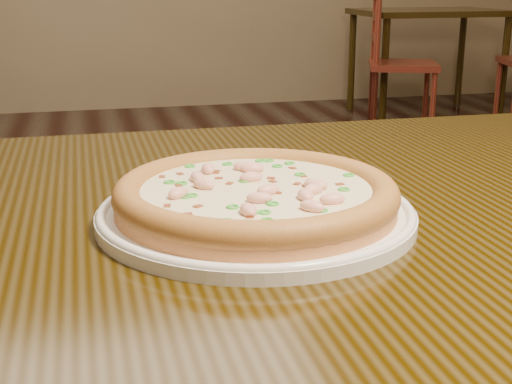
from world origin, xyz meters
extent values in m
cube|color=black|center=(-0.03, -0.31, 0.73)|extent=(1.20, 0.80, 0.04)
cylinder|color=white|center=(-0.15, -0.36, 0.76)|extent=(0.31, 0.31, 0.01)
torus|color=white|center=(-0.15, -0.36, 0.76)|extent=(0.31, 0.31, 0.01)
cylinder|color=#CE8246|center=(-0.15, -0.36, 0.77)|extent=(0.27, 0.27, 0.02)
torus|color=#B18133|center=(-0.15, -0.36, 0.78)|extent=(0.28, 0.28, 0.03)
cylinder|color=beige|center=(-0.15, -0.36, 0.78)|extent=(0.23, 0.23, 0.00)
ellipsoid|color=#F2B29E|center=(-0.14, -0.39, 0.79)|extent=(0.03, 0.02, 0.01)
ellipsoid|color=#F2B29E|center=(-0.23, -0.38, 0.79)|extent=(0.03, 0.03, 0.01)
ellipsoid|color=#F2B29E|center=(-0.09, -0.38, 0.79)|extent=(0.03, 0.03, 0.01)
ellipsoid|color=#F2B29E|center=(-0.12, -0.44, 0.79)|extent=(0.03, 0.03, 0.01)
ellipsoid|color=#F2B29E|center=(-0.11, -0.41, 0.79)|extent=(0.02, 0.02, 0.01)
ellipsoid|color=#F2B29E|center=(-0.20, -0.33, 0.79)|extent=(0.01, 0.02, 0.01)
ellipsoid|color=#F2B29E|center=(-0.15, -0.34, 0.79)|extent=(0.03, 0.02, 0.01)
ellipsoid|color=#F2B29E|center=(-0.14, -0.31, 0.79)|extent=(0.03, 0.02, 0.01)
ellipsoid|color=#F2B29E|center=(-0.20, -0.35, 0.79)|extent=(0.03, 0.03, 0.01)
ellipsoid|color=#F2B29E|center=(-0.18, -0.30, 0.79)|extent=(0.02, 0.03, 0.01)
ellipsoid|color=#F2B29E|center=(-0.16, -0.41, 0.79)|extent=(0.03, 0.02, 0.01)
ellipsoid|color=#F2B29E|center=(-0.09, -0.43, 0.79)|extent=(0.02, 0.01, 0.01)
ellipsoid|color=#F2B29E|center=(-0.17, -0.44, 0.79)|extent=(0.01, 0.02, 0.01)
ellipsoid|color=#F2B29E|center=(-0.14, -0.30, 0.79)|extent=(0.03, 0.02, 0.01)
ellipsoid|color=#F2B29E|center=(-0.10, -0.39, 0.79)|extent=(0.03, 0.02, 0.01)
cube|color=maroon|center=(-0.11, -0.36, 0.78)|extent=(0.01, 0.01, 0.00)
cube|color=maroon|center=(-0.10, -0.37, 0.78)|extent=(0.01, 0.01, 0.00)
cube|color=maroon|center=(-0.18, -0.30, 0.78)|extent=(0.01, 0.01, 0.00)
cube|color=maroon|center=(-0.22, -0.34, 0.78)|extent=(0.01, 0.01, 0.00)
cube|color=maroon|center=(-0.24, -0.40, 0.78)|extent=(0.01, 0.01, 0.00)
cube|color=maroon|center=(-0.17, -0.30, 0.78)|extent=(0.01, 0.01, 0.00)
cube|color=maroon|center=(-0.09, -0.38, 0.78)|extent=(0.01, 0.01, 0.00)
cube|color=maroon|center=(-0.13, -0.39, 0.78)|extent=(0.01, 0.01, 0.00)
cube|color=maroon|center=(-0.17, -0.45, 0.78)|extent=(0.01, 0.01, 0.00)
cube|color=maroon|center=(-0.21, -0.30, 0.78)|extent=(0.01, 0.01, 0.00)
cube|color=maroon|center=(-0.21, -0.41, 0.78)|extent=(0.01, 0.01, 0.00)
cube|color=maroon|center=(-0.22, -0.43, 0.78)|extent=(0.01, 0.01, 0.00)
cube|color=maroon|center=(-0.07, -0.37, 0.78)|extent=(0.01, 0.01, 0.00)
cube|color=maroon|center=(-0.18, -0.32, 0.78)|extent=(0.01, 0.01, 0.00)
cube|color=maroon|center=(-0.13, -0.34, 0.78)|extent=(0.01, 0.01, 0.00)
cube|color=maroon|center=(-0.13, -0.35, 0.78)|extent=(0.01, 0.01, 0.00)
cube|color=maroon|center=(-0.14, -0.29, 0.78)|extent=(0.01, 0.01, 0.00)
cube|color=maroon|center=(-0.23, -0.30, 0.78)|extent=(0.01, 0.01, 0.00)
cube|color=maroon|center=(-0.09, -0.35, 0.78)|extent=(0.01, 0.01, 0.00)
cube|color=maroon|center=(-0.09, -0.30, 0.78)|extent=(0.01, 0.01, 0.00)
cube|color=maroon|center=(-0.17, -0.34, 0.78)|extent=(0.01, 0.01, 0.00)
cube|color=maroon|center=(-0.09, -0.34, 0.78)|extent=(0.01, 0.01, 0.00)
torus|color=green|center=(-0.15, -0.41, 0.79)|extent=(0.02, 0.02, 0.00)
torus|color=green|center=(-0.09, -0.28, 0.79)|extent=(0.02, 0.02, 0.00)
torus|color=green|center=(-0.15, -0.42, 0.79)|extent=(0.02, 0.02, 0.00)
torus|color=green|center=(-0.16, -0.44, 0.79)|extent=(0.02, 0.02, 0.00)
torus|color=green|center=(-0.09, -0.33, 0.79)|extent=(0.02, 0.02, 0.00)
torus|color=green|center=(-0.21, -0.38, 0.79)|extent=(0.02, 0.02, 0.00)
torus|color=green|center=(-0.18, -0.42, 0.79)|extent=(0.02, 0.02, 0.00)
torus|color=green|center=(-0.16, -0.46, 0.79)|extent=(0.01, 0.01, 0.00)
torus|color=green|center=(-0.20, -0.27, 0.79)|extent=(0.02, 0.02, 0.00)
torus|color=green|center=(-0.22, -0.38, 0.79)|extent=(0.02, 0.02, 0.00)
torus|color=green|center=(-0.07, -0.39, 0.79)|extent=(0.02, 0.02, 0.00)
torus|color=green|center=(-0.11, -0.45, 0.79)|extent=(0.02, 0.02, 0.00)
torus|color=green|center=(-0.11, -0.29, 0.79)|extent=(0.02, 0.02, 0.00)
torus|color=green|center=(-0.17, -0.44, 0.79)|extent=(0.02, 0.02, 0.00)
torus|color=green|center=(-0.22, -0.33, 0.79)|extent=(0.01, 0.01, 0.00)
torus|color=green|center=(-0.05, -0.34, 0.79)|extent=(0.01, 0.01, 0.00)
torus|color=green|center=(-0.11, -0.27, 0.79)|extent=(0.01, 0.01, 0.00)
torus|color=green|center=(-0.16, -0.27, 0.79)|extent=(0.01, 0.01, 0.00)
torus|color=green|center=(-0.12, -0.27, 0.79)|extent=(0.02, 0.02, 0.00)
torus|color=green|center=(-0.20, -0.45, 0.79)|extent=(0.02, 0.02, 0.00)
torus|color=green|center=(-0.23, -0.33, 0.79)|extent=(0.02, 0.02, 0.00)
torus|color=green|center=(-0.15, -0.34, 0.79)|extent=(0.02, 0.02, 0.00)
cube|color=black|center=(2.12, 3.75, 0.73)|extent=(1.00, 0.70, 0.04)
cylinder|color=black|center=(1.67, 3.45, 0.35)|extent=(0.05, 0.05, 0.71)
cylinder|color=black|center=(2.57, 3.45, 0.35)|extent=(0.05, 0.05, 0.71)
cylinder|color=black|center=(1.67, 4.05, 0.35)|extent=(0.05, 0.05, 0.71)
cylinder|color=black|center=(2.57, 4.05, 0.35)|extent=(0.05, 0.05, 0.71)
cube|color=#4D1917|center=(1.70, 3.22, 0.43)|extent=(0.54, 0.54, 0.04)
cylinder|color=#4D1917|center=(1.80, 2.99, 0.21)|extent=(0.04, 0.04, 0.41)
cylinder|color=#4D1917|center=(1.93, 3.33, 0.21)|extent=(0.04, 0.04, 0.41)
cylinder|color=#4D1917|center=(1.46, 3.11, 0.21)|extent=(0.04, 0.04, 0.41)
cylinder|color=#4D1917|center=(1.59, 3.45, 0.21)|extent=(0.04, 0.04, 0.41)
cylinder|color=#4D1917|center=(1.46, 3.11, 0.47)|extent=(0.04, 0.04, 0.95)
cylinder|color=#4D1917|center=(1.59, 3.45, 0.47)|extent=(0.04, 0.04, 0.95)
cube|color=#4D1917|center=(1.53, 3.28, 0.60)|extent=(0.15, 0.35, 0.05)
cube|color=#4D1917|center=(1.53, 3.28, 0.73)|extent=(0.15, 0.35, 0.05)
cylinder|color=#4D1917|center=(2.52, 3.41, 0.21)|extent=(0.04, 0.04, 0.41)
camera|label=1|loc=(-0.31, -1.00, 0.98)|focal=50.00mm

